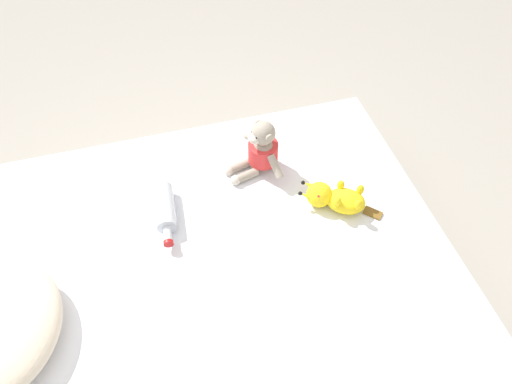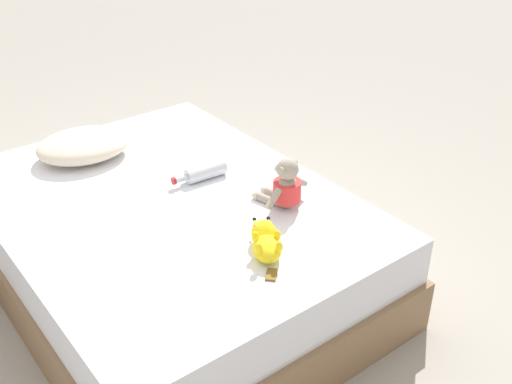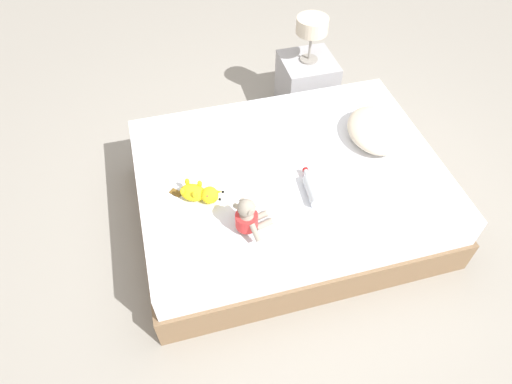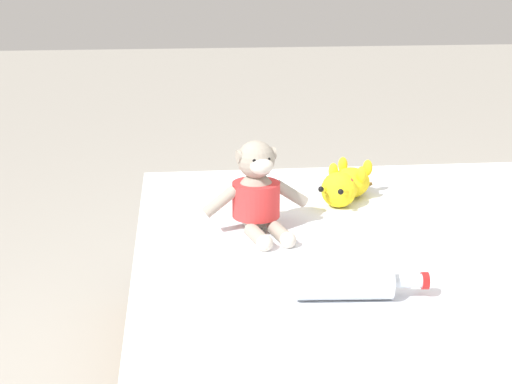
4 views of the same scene
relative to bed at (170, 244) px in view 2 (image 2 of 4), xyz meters
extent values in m
plane|color=#9E998E|center=(0.00, 0.00, -0.23)|extent=(16.00, 16.00, 0.00)
cube|color=#846647|center=(0.00, 0.00, -0.10)|extent=(1.43, 1.91, 0.25)
cube|color=white|center=(0.00, 0.00, 0.13)|extent=(1.39, 1.85, 0.22)
ellipsoid|color=beige|center=(-0.11, 0.62, 0.30)|extent=(0.51, 0.44, 0.13)
ellipsoid|color=#9E9384|center=(0.39, -0.37, 0.31)|extent=(0.13, 0.12, 0.15)
cylinder|color=red|center=(0.39, -0.37, 0.32)|extent=(0.15, 0.15, 0.09)
sphere|color=#9E9384|center=(0.39, -0.37, 0.42)|extent=(0.10, 0.10, 0.10)
ellipsoid|color=beige|center=(0.38, -0.33, 0.42)|extent=(0.07, 0.06, 0.04)
sphere|color=black|center=(0.36, -0.34, 0.43)|extent=(0.01, 0.01, 0.01)
sphere|color=black|center=(0.40, -0.33, 0.43)|extent=(0.01, 0.01, 0.01)
cylinder|color=#9E9384|center=(0.34, -0.38, 0.43)|extent=(0.02, 0.03, 0.03)
cylinder|color=#9E9384|center=(0.43, -0.36, 0.43)|extent=(0.02, 0.03, 0.03)
cylinder|color=#9E9384|center=(0.29, -0.39, 0.32)|extent=(0.10, 0.05, 0.08)
cylinder|color=#9E9384|center=(0.48, -0.35, 0.32)|extent=(0.10, 0.05, 0.08)
cylinder|color=#9E9384|center=(0.34, -0.29, 0.25)|extent=(0.06, 0.11, 0.04)
cylinder|color=#9E9384|center=(0.39, -0.27, 0.25)|extent=(0.06, 0.11, 0.04)
sphere|color=beige|center=(0.32, -0.24, 0.25)|extent=(0.04, 0.04, 0.04)
sphere|color=beige|center=(0.38, -0.22, 0.25)|extent=(0.04, 0.04, 0.04)
ellipsoid|color=yellow|center=(0.09, -0.61, 0.28)|extent=(0.17, 0.19, 0.08)
sphere|color=yellow|center=(0.14, -0.52, 0.29)|extent=(0.10, 0.10, 0.10)
cone|color=yellow|center=(0.14, -0.47, 0.30)|extent=(0.06, 0.07, 0.05)
sphere|color=black|center=(0.15, -0.45, 0.30)|extent=(0.02, 0.02, 0.02)
cone|color=yellow|center=(0.18, -0.50, 0.30)|extent=(0.06, 0.07, 0.05)
sphere|color=black|center=(0.20, -0.48, 0.30)|extent=(0.02, 0.02, 0.02)
sphere|color=red|center=(0.11, -0.51, 0.31)|extent=(0.02, 0.02, 0.02)
sphere|color=red|center=(0.16, -0.54, 0.31)|extent=(0.02, 0.02, 0.02)
ellipsoid|color=yellow|center=(0.07, -0.57, 0.32)|extent=(0.04, 0.04, 0.05)
ellipsoid|color=yellow|center=(0.14, -0.61, 0.32)|extent=(0.04, 0.04, 0.05)
ellipsoid|color=yellow|center=(0.03, -0.63, 0.32)|extent=(0.04, 0.04, 0.05)
ellipsoid|color=yellow|center=(0.10, -0.67, 0.32)|extent=(0.04, 0.04, 0.05)
cube|color=brown|center=(0.03, -0.71, 0.24)|extent=(0.08, 0.08, 0.01)
cylinder|color=silver|center=(0.25, 0.06, 0.27)|extent=(0.20, 0.09, 0.07)
cylinder|color=silver|center=(0.12, 0.07, 0.27)|extent=(0.06, 0.03, 0.03)
cylinder|color=red|center=(0.08, 0.07, 0.27)|extent=(0.02, 0.04, 0.04)
camera|label=1|loc=(-0.91, 0.02, 1.71)|focal=33.54mm
camera|label=2|loc=(-1.11, -2.09, 1.63)|focal=42.93mm
camera|label=3|loc=(1.78, -0.69, 2.23)|focal=31.39mm
camera|label=4|loc=(0.58, 1.46, 0.92)|focal=53.47mm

